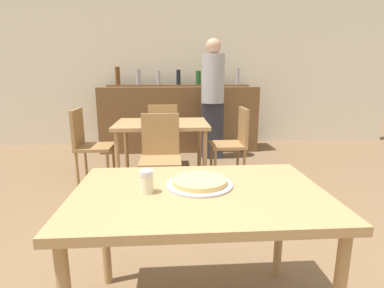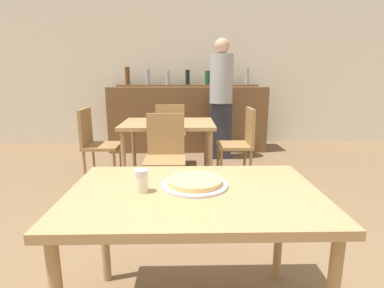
{
  "view_description": "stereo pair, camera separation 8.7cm",
  "coord_description": "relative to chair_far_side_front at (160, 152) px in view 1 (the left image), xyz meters",
  "views": [
    {
      "loc": [
        -0.13,
        -1.32,
        1.25
      ],
      "look_at": [
        0.0,
        0.55,
        0.82
      ],
      "focal_mm": 28.0,
      "sensor_mm": 36.0,
      "label": 1
    },
    {
      "loc": [
        -0.04,
        -1.33,
        1.25
      ],
      "look_at": [
        0.0,
        0.55,
        0.82
      ],
      "focal_mm": 28.0,
      "sensor_mm": 36.0,
      "label": 2
    }
  ],
  "objects": [
    {
      "name": "chair_far_side_front",
      "position": [
        0.0,
        0.0,
        0.0
      ],
      "size": [
        0.4,
        0.4,
        0.88
      ],
      "color": "olive",
      "rests_on": "ground_plane"
    },
    {
      "name": "dining_table_far",
      "position": [
        0.0,
        0.56,
        0.13
      ],
      "size": [
        1.06,
        0.78,
        0.72
      ],
      "color": "#A87F51",
      "rests_on": "ground_plane"
    },
    {
      "name": "pizza_tray",
      "position": [
        0.25,
        -1.51,
        0.23
      ],
      "size": [
        0.33,
        0.33,
        0.04
      ],
      "color": "#B7B7BC",
      "rests_on": "dining_table_near"
    },
    {
      "name": "bar_back_shelf",
      "position": [
        0.23,
        2.31,
        0.63
      ],
      "size": [
        2.39,
        0.24,
        0.32
      ],
      "color": "brown",
      "rests_on": "bar_counter"
    },
    {
      "name": "dining_table_near",
      "position": [
        0.24,
        -1.57,
        0.14
      ],
      "size": [
        1.19,
        0.78,
        0.72
      ],
      "color": "#A87F51",
      "rests_on": "ground_plane"
    },
    {
      "name": "chair_far_side_right",
      "position": [
        0.86,
        0.56,
        0.0
      ],
      "size": [
        0.4,
        0.4,
        0.88
      ],
      "rotation": [
        0.0,
        0.0,
        -1.57
      ],
      "color": "olive",
      "rests_on": "ground_plane"
    },
    {
      "name": "wall_back",
      "position": [
        0.24,
        2.68,
        0.89
      ],
      "size": [
        8.0,
        0.05,
        2.8
      ],
      "color": "silver",
      "rests_on": "ground_plane"
    },
    {
      "name": "bar_counter",
      "position": [
        0.24,
        2.17,
        0.03
      ],
      "size": [
        2.6,
        0.56,
        1.07
      ],
      "color": "brown",
      "rests_on": "ground_plane"
    },
    {
      "name": "cheese_shaker",
      "position": [
        -0.0,
        -1.58,
        0.27
      ],
      "size": [
        0.07,
        0.07,
        0.11
      ],
      "color": "beige",
      "rests_on": "dining_table_near"
    },
    {
      "name": "chair_far_side_back",
      "position": [
        0.0,
        1.12,
        0.0
      ],
      "size": [
        0.4,
        0.4,
        0.88
      ],
      "rotation": [
        0.0,
        0.0,
        3.14
      ],
      "color": "olive",
      "rests_on": "ground_plane"
    },
    {
      "name": "chair_far_side_left",
      "position": [
        -0.86,
        0.56,
        0.0
      ],
      "size": [
        0.4,
        0.4,
        0.88
      ],
      "rotation": [
        0.0,
        0.0,
        1.57
      ],
      "color": "olive",
      "rests_on": "ground_plane"
    },
    {
      "name": "person_standing",
      "position": [
        0.73,
        1.59,
        0.46
      ],
      "size": [
        0.34,
        0.34,
        1.78
      ],
      "color": "#2D2D38",
      "rests_on": "ground_plane"
    }
  ]
}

